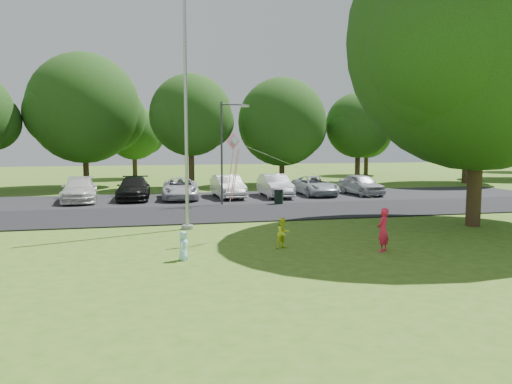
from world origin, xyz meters
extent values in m
plane|color=#40681B|center=(0.00, 0.00, 0.00)|extent=(120.00, 120.00, 0.00)
cube|color=black|center=(0.00, 9.00, 0.03)|extent=(60.00, 6.00, 0.06)
cube|color=black|center=(0.00, 15.50, 0.03)|extent=(42.00, 7.00, 0.06)
cylinder|color=#B7BABF|center=(-3.50, 5.00, 5.00)|extent=(0.14, 0.14, 10.00)
cylinder|color=gray|center=(-3.50, 5.00, 0.08)|extent=(0.50, 0.50, 0.16)
cylinder|color=#3F3F44|center=(-0.89, 12.25, 2.93)|extent=(0.12, 0.12, 5.86)
cylinder|color=#3F3F44|center=(-0.21, 12.28, 5.71)|extent=(1.37, 0.14, 0.08)
cube|color=silver|center=(0.47, 12.32, 5.64)|extent=(0.45, 0.23, 0.14)
cylinder|color=black|center=(2.34, 11.79, 0.41)|extent=(0.51, 0.51, 0.82)
cylinder|color=black|center=(2.34, 11.79, 0.84)|extent=(0.55, 0.55, 0.05)
cylinder|color=#332316|center=(8.66, 3.03, 2.04)|extent=(0.62, 0.62, 4.08)
sphere|color=#16370F|center=(8.66, 3.03, 8.00)|extent=(11.21, 11.21, 11.21)
sphere|color=#16370F|center=(6.41, 1.63, 7.44)|extent=(6.73, 6.73, 6.73)
sphere|color=#16370F|center=(6.36, 2.03, 6.68)|extent=(5.83, 5.83, 5.83)
cylinder|color=#332316|center=(-9.60, 25.24, 1.60)|extent=(0.44, 0.44, 3.19)
sphere|color=#16370F|center=(-9.60, 25.24, 6.17)|extent=(8.50, 8.50, 8.50)
sphere|color=#16370F|center=(-7.68, 26.09, 5.53)|extent=(5.53, 5.53, 5.53)
sphere|color=#16370F|center=(-11.30, 24.17, 5.74)|extent=(5.10, 5.10, 5.10)
cylinder|color=#332316|center=(-1.58, 22.90, 1.71)|extent=(0.44, 0.44, 3.43)
sphere|color=#16370F|center=(-1.58, 22.90, 5.62)|extent=(6.27, 6.27, 6.27)
sphere|color=#16370F|center=(-0.17, 23.53, 5.15)|extent=(4.07, 4.07, 4.07)
sphere|color=#16370F|center=(-2.84, 22.12, 5.31)|extent=(3.76, 3.76, 3.76)
cylinder|color=#332316|center=(6.03, 24.17, 1.33)|extent=(0.44, 0.44, 2.66)
sphere|color=#16370F|center=(6.03, 24.17, 5.20)|extent=(7.27, 7.27, 7.27)
sphere|color=#16370F|center=(7.66, 24.89, 4.66)|extent=(4.72, 4.72, 4.72)
sphere|color=#16370F|center=(4.57, 23.26, 4.84)|extent=(4.36, 4.36, 4.36)
cylinder|color=#332316|center=(13.12, 24.89, 1.51)|extent=(0.44, 0.44, 3.02)
sphere|color=#16370F|center=(13.12, 24.89, 5.00)|extent=(5.67, 5.67, 5.67)
sphere|color=#16370F|center=(14.39, 25.46, 4.58)|extent=(3.68, 3.68, 3.68)
sphere|color=#16370F|center=(11.98, 24.18, 4.72)|extent=(3.40, 3.40, 3.40)
cylinder|color=#332316|center=(21.92, 22.25, 1.71)|extent=(0.44, 0.44, 3.42)
sphere|color=#16370F|center=(21.92, 22.25, 6.49)|extent=(8.77, 8.77, 8.77)
sphere|color=#16370F|center=(23.89, 23.13, 5.84)|extent=(5.70, 5.70, 5.70)
sphere|color=#16370F|center=(20.17, 21.15, 6.06)|extent=(5.26, 5.26, 5.26)
cylinder|color=#332316|center=(-6.00, 34.00, 1.30)|extent=(0.44, 0.44, 2.60)
sphere|color=#16370F|center=(-6.00, 34.00, 4.42)|extent=(5.20, 5.20, 5.20)
sphere|color=#16370F|center=(-4.83, 34.52, 4.03)|extent=(3.38, 3.38, 3.38)
sphere|color=#16370F|center=(-7.04, 33.35, 4.16)|extent=(3.12, 3.12, 3.12)
cylinder|color=#332316|center=(18.00, 33.50, 1.30)|extent=(0.44, 0.44, 2.60)
sphere|color=#16370F|center=(18.00, 33.50, 4.42)|extent=(5.20, 5.20, 5.20)
sphere|color=#16370F|center=(19.17, 34.02, 4.03)|extent=(3.38, 3.38, 3.38)
sphere|color=#16370F|center=(16.96, 32.85, 4.16)|extent=(3.12, 3.12, 3.12)
imported|color=silver|center=(-8.98, 15.43, 0.76)|extent=(2.27, 4.95, 1.40)
imported|color=black|center=(-5.84, 15.74, 0.75)|extent=(2.12, 4.80, 1.37)
imported|color=silver|center=(-3.01, 15.43, 0.71)|extent=(2.50, 4.85, 1.31)
imported|color=silver|center=(-0.01, 15.51, 0.77)|extent=(1.78, 4.42, 1.43)
imported|color=silver|center=(3.05, 15.27, 0.78)|extent=(1.59, 4.41, 1.45)
imported|color=#B2B7BF|center=(5.91, 15.66, 0.68)|extent=(2.25, 4.57, 1.25)
imported|color=silver|center=(9.04, 15.21, 0.75)|extent=(2.04, 4.21, 1.38)
imported|color=#FE2149|center=(2.48, -0.73, 0.73)|extent=(0.64, 0.61, 1.47)
imported|color=#E9FF28|center=(-0.62, 0.53, 0.53)|extent=(0.64, 0.58, 1.06)
imported|color=#A6F0FF|center=(-4.11, -0.46, 0.46)|extent=(0.46, 0.53, 0.92)
cube|color=pink|center=(-2.06, 2.13, 3.67)|extent=(0.56, 0.34, 0.62)
cube|color=#8CC6E5|center=(-2.01, 2.10, 3.69)|extent=(0.27, 0.17, 0.30)
cylinder|color=white|center=(0.21, 0.70, 2.67)|extent=(4.54, 2.87, 2.02)
cylinder|color=pink|center=(-2.16, 2.13, 2.59)|extent=(0.20, 0.26, 1.64)
cylinder|color=pink|center=(-1.96, 2.18, 2.46)|extent=(0.23, 0.43, 1.88)
cylinder|color=pink|center=(-2.06, 2.05, 2.33)|extent=(0.25, 0.63, 2.09)
camera|label=1|loc=(-5.28, -15.73, 3.71)|focal=35.00mm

